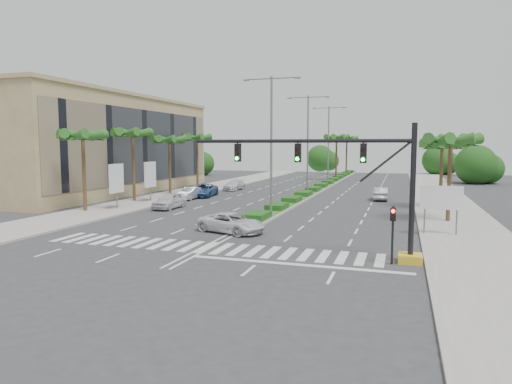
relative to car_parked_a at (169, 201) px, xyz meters
The scene contains 28 objects.
ground 17.78m from the car_parked_a, 54.46° to the right, with size 160.00×160.00×0.00m, color #333335.
footpath_right 26.13m from the car_parked_a, 12.25° to the left, with size 6.00×120.00×0.15m, color gray.
footpath_left 7.41m from the car_parked_a, 131.31° to the left, with size 6.00×120.00×0.15m, color gray.
median 32.25m from the car_parked_a, 71.32° to the left, with size 2.20×75.00×0.20m, color gray.
median_grass 32.25m from the car_parked_a, 71.32° to the left, with size 1.80×75.00×0.04m, color #385B1F.
building 20.15m from the car_parked_a, 143.63° to the left, with size 12.00×36.00×12.00m, color tan.
signal_gantry 24.50m from the car_parked_a, 36.41° to the right, with size 12.60×1.20×7.20m.
pedestrian_signal 25.86m from the car_parked_a, 35.87° to the right, with size 0.28×0.36×3.00m.
direction_sign 24.75m from the car_parked_a, 15.18° to the right, with size 2.70×0.11×3.40m.
billboard_near 5.31m from the car_parked_a, 149.50° to the right, with size 0.18×2.10×4.35m.
billboard_far 5.89m from the car_parked_a, 139.66° to the left, with size 0.18×2.10×4.35m.
palm_left_near 9.64m from the car_parked_a, 144.16° to the right, with size 4.57×4.68×7.55m.
palm_left_mid 9.51m from the car_parked_a, 150.14° to the left, with size 4.57×4.68×7.95m.
palm_left_far 14.28m from the car_parked_a, 118.13° to the left, with size 4.57×4.68×7.35m.
palm_left_end 21.39m from the car_parked_a, 107.53° to the left, with size 4.57×4.68×7.75m.
palm_right_near 25.42m from the car_parked_a, ahead, with size 4.57×4.68×7.05m.
palm_right_far 26.45m from the car_parked_a, 16.90° to the left, with size 4.57×4.68×6.75m.
palm_median_a 42.32m from the car_parked_a, 75.71° to the left, with size 4.57×4.68×8.05m.
palm_median_b 56.86m from the car_parked_a, 79.47° to the left, with size 4.57×4.68×8.05m.
streetlight_near 11.97m from the car_parked_a, ahead, with size 5.10×0.25×12.00m.
streetlight_mid 19.61m from the car_parked_a, 56.40° to the left, with size 5.10×0.25×12.00m.
streetlight_far 33.73m from the car_parked_a, 71.87° to the left, with size 5.10×0.25×12.00m.
car_parked_a is the anchor object (origin of this frame).
car_parked_b 7.65m from the car_parked_a, 101.09° to the left, with size 1.46×4.19×1.38m, color #BDBCC1.
car_parked_c 10.60m from the car_parked_a, 96.59° to the left, with size 2.53×5.48×1.52m, color #2C5188.
car_parked_d 19.28m from the car_parked_a, 91.66° to the left, with size 1.88×4.62×1.34m, color silver.
car_crossing 13.89m from the car_parked_a, 43.61° to the right, with size 2.29×4.96×1.38m, color silver.
car_right 23.32m from the car_parked_a, 35.13° to the left, with size 1.52×4.35×1.43m, color #AAAAAF.
Camera 1 is at (10.98, -24.47, 6.05)m, focal length 32.00 mm.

